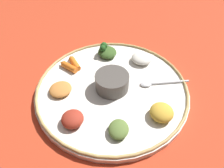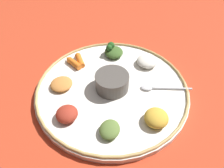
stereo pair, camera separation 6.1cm
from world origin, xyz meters
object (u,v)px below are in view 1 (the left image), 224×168
object	(u,v)px
center_bowl	(112,81)
carrot_outer	(68,66)
greens_pile	(107,51)
carrot_near_spoon	(74,62)
spoon	(156,83)

from	to	relation	value
center_bowl	carrot_outer	xyz separation A→B (m)	(0.15, 0.06, -0.02)
greens_pile	carrot_near_spoon	xyz separation A→B (m)	(0.02, 0.11, -0.01)
center_bowl	carrot_near_spoon	bearing A→B (deg)	13.77
carrot_near_spoon	carrot_outer	world-z (taller)	same
center_bowl	spoon	size ratio (longest dim) A/B	0.72
carrot_near_spoon	greens_pile	bearing A→B (deg)	-100.14
carrot_outer	spoon	bearing A→B (deg)	-140.85
center_bowl	spoon	distance (m)	0.13
spoon	carrot_near_spoon	xyz separation A→B (m)	(0.22, 0.15, 0.01)
center_bowl	greens_pile	xyz separation A→B (m)	(0.13, -0.08, -0.01)
center_bowl	greens_pile	bearing A→B (deg)	-29.56
center_bowl	carrot_outer	size ratio (longest dim) A/B	1.33
spoon	center_bowl	bearing A→B (deg)	59.65
spoon	carrot_outer	size ratio (longest dim) A/B	1.84
greens_pile	carrot_near_spoon	bearing A→B (deg)	79.86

